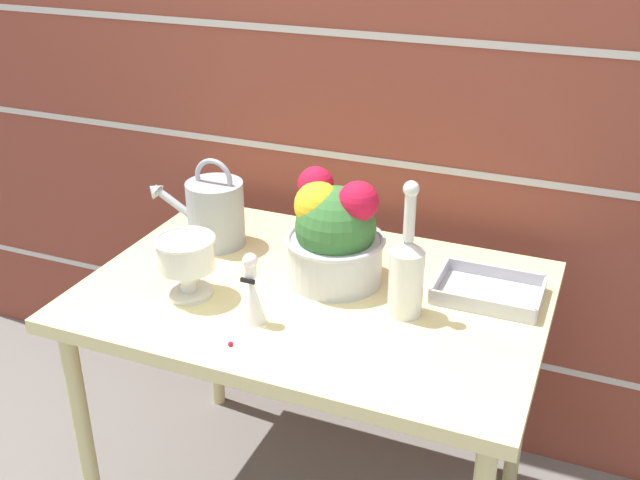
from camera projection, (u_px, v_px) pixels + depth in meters
brick_wall at (384, 97)px, 2.15m from camera, size 3.60×0.08×2.20m
patio_table at (314, 314)px, 1.91m from camera, size 1.14×0.78×0.74m
watering_can at (214, 212)px, 2.07m from camera, size 0.30×0.16×0.25m
crystal_pedestal_bowl at (186, 258)px, 1.81m from camera, size 0.15×0.15×0.16m
flower_planter at (334, 234)px, 1.86m from camera, size 0.25×0.25×0.29m
glass_decanter at (407, 271)px, 1.72m from camera, size 0.08×0.08×0.34m
figurine_vase at (252, 294)px, 1.71m from camera, size 0.06×0.06×0.18m
wire_tray at (488, 293)px, 1.84m from camera, size 0.26×0.19×0.04m
fallen_petal at (230, 344)px, 1.65m from camera, size 0.01×0.01×0.01m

